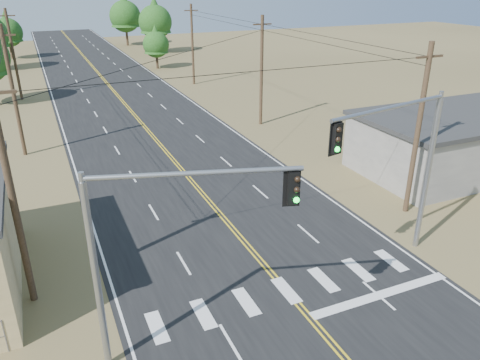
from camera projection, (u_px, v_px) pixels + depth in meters
road at (160, 144)px, 39.67m from camera, size 15.00×200.00×0.02m
building_right at (462, 142)px, 34.20m from camera, size 15.00×8.00×4.00m
utility_pole_left_near at (12, 195)px, 18.65m from camera, size 1.80×0.30×10.00m
utility_pole_left_mid at (13, 91)px, 35.41m from camera, size 1.80×0.30×10.00m
utility_pole_left_far at (14, 54)px, 52.17m from camera, size 1.80×0.30×10.00m
utility_pole_right_near at (418, 130)px, 26.44m from camera, size 1.80×0.30×10.00m
utility_pole_right_mid at (261, 71)px, 43.20m from camera, size 1.80×0.30×10.00m
utility_pole_right_far at (192, 44)px, 59.96m from camera, size 1.80×0.30×10.00m
signal_mast_left at (155, 237)px, 15.37m from camera, size 6.78×2.33×7.66m
signal_mast_right at (405, 154)px, 21.44m from camera, size 7.13×1.77×8.26m
tree_left_far at (7, 29)px, 79.05m from camera, size 4.77×4.77×7.95m
tree_right_near at (156, 42)px, 70.82m from camera, size 3.93×3.93×6.55m
tree_right_mid at (155, 18)px, 84.78m from camera, size 5.99×5.99×9.99m
tree_right_far at (125, 13)px, 94.04m from camera, size 6.20×6.20×10.34m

